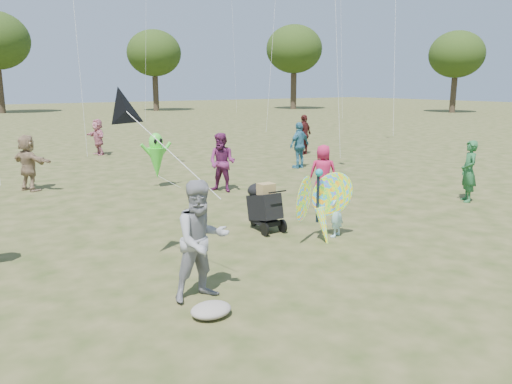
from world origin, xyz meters
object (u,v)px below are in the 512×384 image
(child_girl, at_px, (336,211))
(crowd_f, at_px, (469,171))
(crowd_h, at_px, (304,135))
(jogging_stroller, at_px, (263,204))
(butterfly_kite, at_px, (320,206))
(crowd_j, at_px, (98,137))
(crowd_c, at_px, (299,145))
(crowd_e, at_px, (222,163))
(crowd_d, at_px, (28,163))
(alien_kite, at_px, (157,157))
(crowd_a, at_px, (323,173))
(adult_man, at_px, (202,240))

(child_girl, distance_m, crowd_f, 5.30)
(crowd_h, distance_m, jogging_stroller, 12.39)
(butterfly_kite, bearing_deg, crowd_j, 89.77)
(crowd_h, bearing_deg, child_girl, 32.37)
(crowd_c, bearing_deg, crowd_j, -67.81)
(crowd_f, bearing_deg, jogging_stroller, -60.46)
(crowd_e, xyz_separation_m, jogging_stroller, (-1.27, -4.03, -0.28))
(crowd_c, xyz_separation_m, crowd_d, (-9.50, 1.33, -0.03))
(crowd_d, bearing_deg, crowd_h, -108.82)
(crowd_d, relative_size, alien_kite, 0.99)
(child_girl, distance_m, crowd_a, 3.42)
(alien_kite, bearing_deg, adult_man, -108.34)
(crowd_h, bearing_deg, crowd_c, 26.50)
(alien_kite, bearing_deg, crowd_e, -49.05)
(crowd_e, bearing_deg, crowd_j, 150.44)
(crowd_e, height_order, butterfly_kite, crowd_e)
(adult_man, bearing_deg, alien_kite, 72.75)
(crowd_j, relative_size, jogging_stroller, 1.51)
(crowd_a, bearing_deg, crowd_h, -89.15)
(crowd_c, distance_m, jogging_stroller, 8.55)
(adult_man, height_order, crowd_f, adult_man)
(alien_kite, bearing_deg, crowd_j, 85.30)
(adult_man, distance_m, crowd_f, 9.29)
(crowd_d, height_order, alien_kite, alien_kite)
(crowd_f, bearing_deg, crowd_j, -121.65)
(crowd_a, relative_size, alien_kite, 0.91)
(child_girl, height_order, crowd_f, crowd_f)
(child_girl, relative_size, crowd_j, 0.69)
(crowd_j, bearing_deg, crowd_a, 4.66)
(crowd_f, xyz_separation_m, crowd_h, (2.21, 9.87, 0.06))
(child_girl, bearing_deg, adult_man, -8.28)
(crowd_e, xyz_separation_m, butterfly_kite, (-0.78, -5.37, -0.12))
(crowd_a, xyz_separation_m, alien_kite, (-3.20, 4.18, 0.18))
(adult_man, xyz_separation_m, crowd_e, (4.11, 6.50, -0.03))
(crowd_h, height_order, alien_kite, crowd_h)
(crowd_f, height_order, butterfly_kite, crowd_f)
(child_girl, bearing_deg, crowd_c, -149.31)
(crowd_d, height_order, crowd_e, crowd_e)
(crowd_h, bearing_deg, butterfly_kite, 30.70)
(crowd_d, relative_size, jogging_stroller, 1.58)
(alien_kite, bearing_deg, crowd_h, 21.07)
(crowd_a, xyz_separation_m, crowd_e, (-1.79, 2.54, 0.11))
(crowd_d, xyz_separation_m, crowd_e, (4.83, -3.44, 0.03))
(crowd_f, distance_m, crowd_h, 10.12)
(crowd_e, relative_size, butterfly_kite, 1.03)
(adult_man, height_order, butterfly_kite, adult_man)
(crowd_h, xyz_separation_m, jogging_stroller, (-8.52, -9.00, -0.30))
(child_girl, bearing_deg, jogging_stroller, -76.35)
(crowd_j, xyz_separation_m, alien_kite, (-0.70, -8.51, 0.15))
(crowd_d, relative_size, crowd_e, 0.96)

